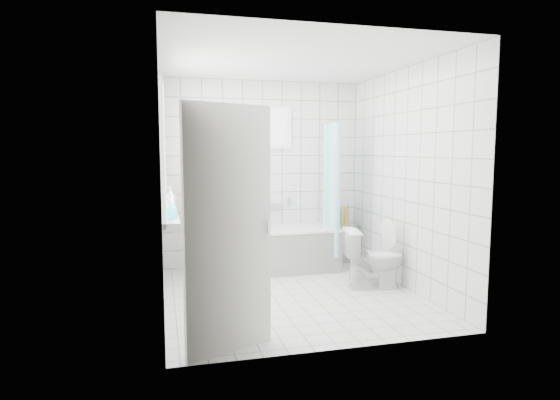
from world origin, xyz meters
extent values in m
plane|color=white|center=(0.00, 0.00, 0.00)|extent=(3.00, 3.00, 0.00)
plane|color=white|center=(0.00, 0.00, 2.60)|extent=(3.00, 3.00, 0.00)
cube|color=white|center=(0.00, 1.50, 1.30)|extent=(2.80, 0.02, 2.60)
cube|color=white|center=(0.00, -1.50, 1.30)|extent=(2.80, 0.02, 2.60)
cube|color=white|center=(-1.40, 0.00, 1.30)|extent=(0.02, 3.00, 2.60)
cube|color=white|center=(1.40, 0.00, 1.30)|extent=(0.02, 3.00, 2.60)
cube|color=white|center=(-1.35, 0.30, 1.60)|extent=(0.01, 0.90, 1.40)
cube|color=white|center=(0.10, 1.46, 1.95)|extent=(0.50, 0.01, 0.50)
cube|color=white|center=(-1.31, 0.30, 0.86)|extent=(0.18, 1.02, 0.08)
cube|color=silver|center=(-0.88, -1.32, 1.00)|extent=(0.75, 0.36, 2.00)
cube|color=white|center=(0.09, 1.12, 0.28)|extent=(1.66, 0.75, 0.55)
cube|color=white|center=(0.09, 1.12, 0.57)|extent=(1.68, 0.77, 0.03)
cube|color=white|center=(-0.82, 1.07, 0.75)|extent=(0.15, 0.85, 1.50)
cube|color=white|center=(1.16, 1.38, 0.28)|extent=(0.40, 0.24, 0.55)
imported|color=white|center=(1.03, 0.04, 0.36)|extent=(0.76, 0.51, 0.71)
cylinder|color=silver|center=(0.87, 1.10, 2.00)|extent=(0.02, 0.80, 0.02)
cube|color=silver|center=(0.19, 1.46, 0.85)|extent=(0.18, 0.06, 0.06)
imported|color=#B359A7|center=(-1.30, 0.63, 0.98)|extent=(0.08, 0.08, 0.17)
imported|color=#37FAF6|center=(-1.30, 0.12, 0.99)|extent=(0.12, 0.12, 0.18)
imported|color=white|center=(-1.30, 0.29, 0.99)|extent=(0.17, 0.17, 0.18)
imported|color=white|center=(-1.30, 0.45, 1.06)|extent=(0.18, 0.18, 0.33)
cylinder|color=blue|center=(1.23, 1.40, 0.69)|extent=(0.06, 0.06, 0.27)
cylinder|color=green|center=(1.09, 1.32, 0.67)|extent=(0.06, 0.06, 0.24)
cylinder|color=yellow|center=(1.19, 1.32, 0.68)|extent=(0.06, 0.06, 0.27)
camera|label=1|loc=(-1.40, -4.97, 1.64)|focal=30.00mm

